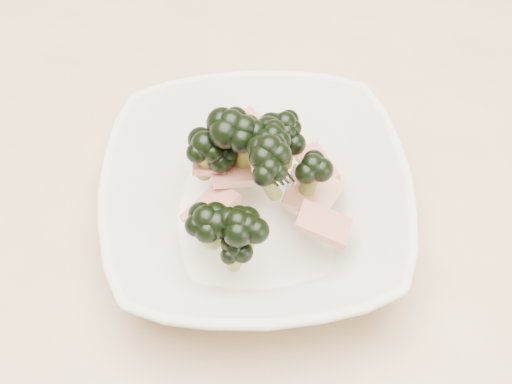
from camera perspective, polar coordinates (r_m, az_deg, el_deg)
dining_table at (r=0.79m, az=-2.49°, el=-0.66°), size 1.20×0.80×0.75m
broccoli_dish at (r=0.62m, az=-0.06°, el=-0.46°), size 0.35×0.35×0.12m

